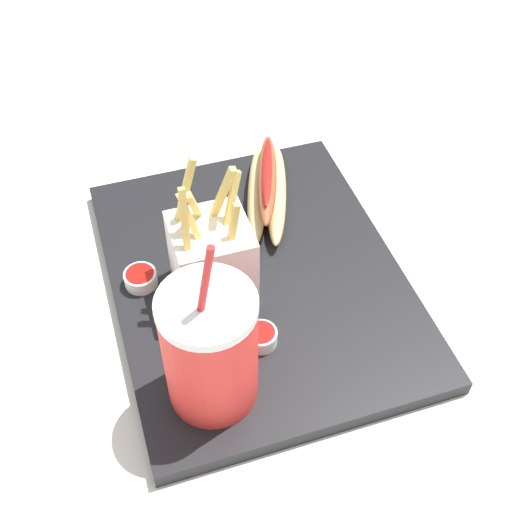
{
  "coord_description": "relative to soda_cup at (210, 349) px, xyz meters",
  "views": [
    {
      "loc": [
        0.48,
        -0.15,
        0.61
      ],
      "look_at": [
        0.0,
        0.0,
        0.05
      ],
      "focal_mm": 46.08,
      "sensor_mm": 36.0,
      "label": 1
    }
  ],
  "objects": [
    {
      "name": "fries_basket",
      "position": [
        -0.13,
        0.04,
        -0.02
      ],
      "size": [
        0.08,
        0.08,
        0.17
      ],
      "color": "white",
      "rests_on": "food_tray"
    },
    {
      "name": "food_tray",
      "position": [
        -0.14,
        0.09,
        -0.08
      ],
      "size": [
        0.42,
        0.33,
        0.02
      ],
      "primitive_type": "cube",
      "color": "black",
      "rests_on": "ground_plane"
    },
    {
      "name": "ground_plane",
      "position": [
        -0.14,
        0.09,
        -0.1
      ],
      "size": [
        2.4,
        2.4,
        0.02
      ],
      "primitive_type": "cube",
      "color": "silver"
    },
    {
      "name": "ketchup_cup_2",
      "position": [
        -0.04,
        0.06,
        -0.06
      ],
      "size": [
        0.04,
        0.04,
        0.02
      ],
      "color": "white",
      "rests_on": "food_tray"
    },
    {
      "name": "soda_cup",
      "position": [
        0.0,
        0.0,
        0.0
      ],
      "size": [
        0.09,
        0.09,
        0.22
      ],
      "color": "red",
      "rests_on": "food_tray"
    },
    {
      "name": "hot_dog_1",
      "position": [
        -0.25,
        0.14,
        -0.05
      ],
      "size": [
        0.19,
        0.11,
        0.06
      ],
      "color": "#DBB775",
      "rests_on": "food_tray"
    },
    {
      "name": "ketchup_cup_1",
      "position": [
        -0.16,
        -0.04,
        -0.06
      ],
      "size": [
        0.04,
        0.04,
        0.02
      ],
      "color": "white",
      "rests_on": "food_tray"
    }
  ]
}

